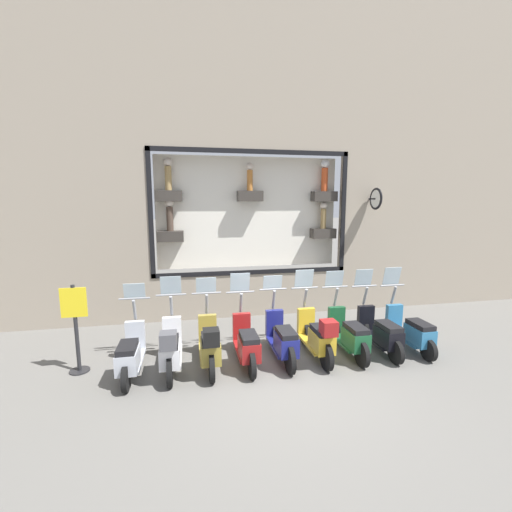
{
  "coord_description": "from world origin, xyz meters",
  "views": [
    {
      "loc": [
        -5.64,
        1.69,
        3.15
      ],
      "look_at": [
        2.05,
        0.16,
        1.91
      ],
      "focal_mm": 24.0,
      "sensor_mm": 36.0,
      "label": 1
    }
  ],
  "objects_px": {
    "scooter_navy_4": "(282,340)",
    "scooter_white_7": "(171,348)",
    "scooter_olive_6": "(210,345)",
    "scooter_teal_0": "(411,331)",
    "scooter_black_1": "(381,333)",
    "scooter_silver_8": "(130,354)",
    "scooter_red_5": "(247,343)",
    "shop_sign_post": "(76,326)",
    "scooter_yellow_3": "(317,336)",
    "scooter_green_2": "(349,335)"
  },
  "relations": [
    {
      "from": "scooter_teal_0",
      "to": "scooter_olive_6",
      "type": "bearing_deg",
      "value": 90.73
    },
    {
      "from": "scooter_navy_4",
      "to": "scooter_olive_6",
      "type": "relative_size",
      "value": 1.0
    },
    {
      "from": "scooter_green_2",
      "to": "scooter_silver_8",
      "type": "xyz_separation_m",
      "value": [
        -0.01,
        4.32,
        -0.02
      ]
    },
    {
      "from": "scooter_green_2",
      "to": "scooter_navy_4",
      "type": "bearing_deg",
      "value": 89.94
    },
    {
      "from": "scooter_navy_4",
      "to": "scooter_teal_0",
      "type": "bearing_deg",
      "value": -90.12
    },
    {
      "from": "scooter_black_1",
      "to": "scooter_silver_8",
      "type": "height_order",
      "value": "scooter_black_1"
    },
    {
      "from": "scooter_teal_0",
      "to": "scooter_navy_4",
      "type": "xyz_separation_m",
      "value": [
        0.01,
        2.88,
        0.03
      ]
    },
    {
      "from": "scooter_red_5",
      "to": "scooter_white_7",
      "type": "height_order",
      "value": "scooter_red_5"
    },
    {
      "from": "scooter_olive_6",
      "to": "scooter_white_7",
      "type": "relative_size",
      "value": 1.0
    },
    {
      "from": "scooter_white_7",
      "to": "scooter_yellow_3",
      "type": "bearing_deg",
      "value": -89.95
    },
    {
      "from": "scooter_black_1",
      "to": "scooter_olive_6",
      "type": "bearing_deg",
      "value": 90.91
    },
    {
      "from": "scooter_white_7",
      "to": "scooter_black_1",
      "type": "bearing_deg",
      "value": -89.26
    },
    {
      "from": "scooter_red_5",
      "to": "shop_sign_post",
      "type": "bearing_deg",
      "value": 84.39
    },
    {
      "from": "scooter_olive_6",
      "to": "scooter_green_2",
      "type": "bearing_deg",
      "value": -88.82
    },
    {
      "from": "scooter_teal_0",
      "to": "scooter_white_7",
      "type": "bearing_deg",
      "value": 90.61
    },
    {
      "from": "scooter_black_1",
      "to": "scooter_white_7",
      "type": "relative_size",
      "value": 0.99
    },
    {
      "from": "scooter_green_2",
      "to": "scooter_white_7",
      "type": "bearing_deg",
      "value": 90.92
    },
    {
      "from": "scooter_black_1",
      "to": "scooter_navy_4",
      "type": "relative_size",
      "value": 0.99
    },
    {
      "from": "scooter_teal_0",
      "to": "scooter_olive_6",
      "type": "distance_m",
      "value": 4.32
    },
    {
      "from": "scooter_silver_8",
      "to": "shop_sign_post",
      "type": "bearing_deg",
      "value": 72.18
    },
    {
      "from": "scooter_black_1",
      "to": "scooter_red_5",
      "type": "xyz_separation_m",
      "value": [
        0.0,
        2.88,
        0.01
      ]
    },
    {
      "from": "scooter_green_2",
      "to": "scooter_yellow_3",
      "type": "bearing_deg",
      "value": 94.38
    },
    {
      "from": "scooter_teal_0",
      "to": "scooter_white_7",
      "type": "xyz_separation_m",
      "value": [
        -0.05,
        5.04,
        0.07
      ]
    },
    {
      "from": "scooter_green_2",
      "to": "scooter_black_1",
      "type": "bearing_deg",
      "value": -90.18
    },
    {
      "from": "scooter_green_2",
      "to": "scooter_yellow_3",
      "type": "height_order",
      "value": "scooter_yellow_3"
    },
    {
      "from": "scooter_black_1",
      "to": "scooter_navy_4",
      "type": "xyz_separation_m",
      "value": [
        0.0,
        2.16,
        0.02
      ]
    },
    {
      "from": "scooter_teal_0",
      "to": "scooter_olive_6",
      "type": "height_order",
      "value": "scooter_teal_0"
    },
    {
      "from": "shop_sign_post",
      "to": "scooter_navy_4",
      "type": "bearing_deg",
      "value": -94.54
    },
    {
      "from": "scooter_white_7",
      "to": "scooter_silver_8",
      "type": "height_order",
      "value": "scooter_white_7"
    },
    {
      "from": "scooter_white_7",
      "to": "scooter_silver_8",
      "type": "relative_size",
      "value": 1.01
    },
    {
      "from": "scooter_navy_4",
      "to": "scooter_red_5",
      "type": "distance_m",
      "value": 0.72
    },
    {
      "from": "scooter_green_2",
      "to": "scooter_red_5",
      "type": "relative_size",
      "value": 1.0
    },
    {
      "from": "scooter_yellow_3",
      "to": "scooter_navy_4",
      "type": "xyz_separation_m",
      "value": [
        0.06,
        0.72,
        -0.04
      ]
    },
    {
      "from": "scooter_navy_4",
      "to": "scooter_black_1",
      "type": "bearing_deg",
      "value": -90.1
    },
    {
      "from": "scooter_teal_0",
      "to": "scooter_yellow_3",
      "type": "xyz_separation_m",
      "value": [
        -0.05,
        2.16,
        0.07
      ]
    },
    {
      "from": "scooter_black_1",
      "to": "scooter_white_7",
      "type": "height_order",
      "value": "scooter_white_7"
    },
    {
      "from": "scooter_black_1",
      "to": "scooter_green_2",
      "type": "xyz_separation_m",
      "value": [
        0.0,
        0.72,
        0.01
      ]
    },
    {
      "from": "scooter_yellow_3",
      "to": "scooter_olive_6",
      "type": "xyz_separation_m",
      "value": [
        -0.0,
        2.16,
        -0.01
      ]
    },
    {
      "from": "scooter_yellow_3",
      "to": "scooter_white_7",
      "type": "bearing_deg",
      "value": 90.05
    },
    {
      "from": "scooter_black_1",
      "to": "scooter_silver_8",
      "type": "xyz_separation_m",
      "value": [
        -0.01,
        5.04,
        -0.01
      ]
    },
    {
      "from": "scooter_yellow_3",
      "to": "scooter_green_2",
      "type": "bearing_deg",
      "value": -85.62
    },
    {
      "from": "scooter_teal_0",
      "to": "scooter_navy_4",
      "type": "relative_size",
      "value": 0.99
    },
    {
      "from": "scooter_teal_0",
      "to": "scooter_green_2",
      "type": "relative_size",
      "value": 0.99
    },
    {
      "from": "scooter_olive_6",
      "to": "scooter_white_7",
      "type": "xyz_separation_m",
      "value": [
        0.0,
        0.72,
        0.0
      ]
    },
    {
      "from": "scooter_black_1",
      "to": "scooter_red_5",
      "type": "distance_m",
      "value": 2.88
    },
    {
      "from": "scooter_green_2",
      "to": "scooter_white_7",
      "type": "height_order",
      "value": "scooter_white_7"
    },
    {
      "from": "scooter_red_5",
      "to": "scooter_silver_8",
      "type": "distance_m",
      "value": 2.16
    },
    {
      "from": "shop_sign_post",
      "to": "scooter_olive_6",
      "type": "bearing_deg",
      "value": -98.63
    },
    {
      "from": "scooter_navy_4",
      "to": "scooter_white_7",
      "type": "distance_m",
      "value": 2.16
    },
    {
      "from": "scooter_green_2",
      "to": "shop_sign_post",
      "type": "xyz_separation_m",
      "value": [
        0.31,
        5.3,
        0.47
      ]
    }
  ]
}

